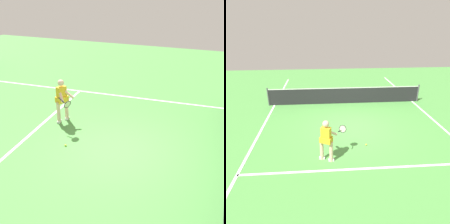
% 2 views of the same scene
% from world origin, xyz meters
% --- Properties ---
extents(ground_plane, '(26.24, 26.24, 0.00)m').
position_xyz_m(ground_plane, '(0.00, 0.00, 0.00)').
color(ground_plane, '#4C9342').
extents(service_line_marking, '(8.35, 0.10, 0.01)m').
position_xyz_m(service_line_marking, '(0.00, -3.10, 0.00)').
color(service_line_marking, white).
rests_on(service_line_marking, ground).
extents(sideline_left_marking, '(0.10, 18.19, 0.01)m').
position_xyz_m(sideline_left_marking, '(-4.18, 0.00, 0.00)').
color(sideline_left_marking, white).
rests_on(sideline_left_marking, ground).
extents(sideline_right_marking, '(0.10, 18.19, 0.01)m').
position_xyz_m(sideline_right_marking, '(4.18, 0.00, 0.00)').
color(sideline_right_marking, white).
rests_on(sideline_right_marking, ground).
extents(court_net, '(9.03, 0.08, 1.06)m').
position_xyz_m(court_net, '(0.00, 3.09, 0.50)').
color(court_net, '#4C4C51').
rests_on(court_net, ground).
extents(tennis_player, '(1.03, 0.83, 1.55)m').
position_xyz_m(tennis_player, '(-1.25, -2.48, 0.85)').
color(tennis_player, beige).
rests_on(tennis_player, ground).
extents(tennis_ball_near, '(0.07, 0.07, 0.07)m').
position_xyz_m(tennis_ball_near, '(0.33, -1.66, 0.03)').
color(tennis_ball_near, '#D1E533').
rests_on(tennis_ball_near, ground).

